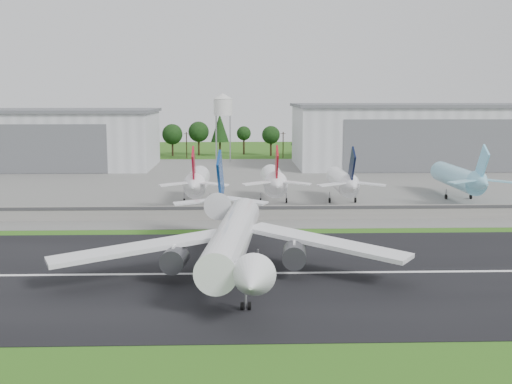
{
  "coord_description": "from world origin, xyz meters",
  "views": [
    {
      "loc": [
        0.6,
        -92.02,
        29.37
      ],
      "look_at": [
        4.68,
        40.0,
        9.0
      ],
      "focal_mm": 45.0,
      "sensor_mm": 36.0,
      "label": 1
    }
  ],
  "objects_px": {
    "parked_jet_red_b": "(274,181)",
    "main_airliner": "(233,246)",
    "parked_jet_red_a": "(197,182)",
    "parked_jet_skyblue": "(461,178)",
    "parked_jet_navy": "(344,182)"
  },
  "relations": [
    {
      "from": "parked_jet_red_b",
      "to": "main_airliner",
      "type": "bearing_deg",
      "value": -98.93
    },
    {
      "from": "parked_jet_red_a",
      "to": "parked_jet_skyblue",
      "type": "distance_m",
      "value": 72.77
    },
    {
      "from": "parked_jet_red_b",
      "to": "parked_jet_skyblue",
      "type": "height_order",
      "value": "parked_jet_red_b"
    },
    {
      "from": "parked_jet_red_b",
      "to": "parked_jet_navy",
      "type": "distance_m",
      "value": 18.69
    },
    {
      "from": "parked_jet_red_b",
      "to": "parked_jet_navy",
      "type": "bearing_deg",
      "value": -0.16
    },
    {
      "from": "parked_jet_skyblue",
      "to": "parked_jet_red_a",
      "type": "bearing_deg",
      "value": -176.05
    },
    {
      "from": "main_airliner",
      "to": "parked_jet_red_a",
      "type": "height_order",
      "value": "main_airliner"
    },
    {
      "from": "main_airliner",
      "to": "parked_jet_skyblue",
      "type": "bearing_deg",
      "value": -125.28
    },
    {
      "from": "main_airliner",
      "to": "parked_jet_red_a",
      "type": "xyz_separation_m",
      "value": [
        -9.95,
        67.0,
        1.29
      ]
    },
    {
      "from": "main_airliner",
      "to": "parked_jet_red_a",
      "type": "relative_size",
      "value": 1.89
    },
    {
      "from": "parked_jet_red_a",
      "to": "parked_jet_skyblue",
      "type": "height_order",
      "value": "parked_jet_skyblue"
    },
    {
      "from": "parked_jet_red_b",
      "to": "parked_jet_red_a",
      "type": "bearing_deg",
      "value": -179.95
    },
    {
      "from": "parked_jet_red_a",
      "to": "parked_jet_skyblue",
      "type": "bearing_deg",
      "value": 3.95
    },
    {
      "from": "parked_jet_red_b",
      "to": "parked_jet_skyblue",
      "type": "relative_size",
      "value": 0.84
    },
    {
      "from": "parked_jet_navy",
      "to": "parked_jet_skyblue",
      "type": "height_order",
      "value": "parked_jet_skyblue"
    }
  ]
}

